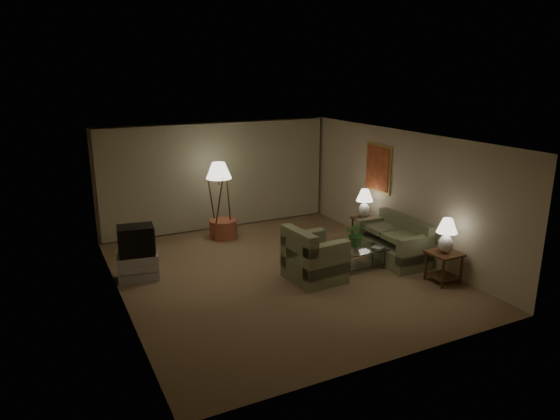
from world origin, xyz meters
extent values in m
plane|color=olive|center=(0.00, 0.00, 0.00)|extent=(7.00, 7.00, 0.00)
cube|color=beige|center=(0.00, 3.50, 1.35)|extent=(6.00, 0.04, 2.70)
cube|color=beige|center=(-3.00, 0.00, 1.35)|extent=(0.04, 7.00, 2.70)
cube|color=beige|center=(3.00, 0.00, 1.35)|extent=(0.04, 7.00, 2.70)
cube|color=white|center=(0.00, 0.00, 2.70)|extent=(6.00, 7.00, 0.04)
cube|color=#B0AB88|center=(0.00, 3.42, 1.35)|extent=(5.85, 0.12, 2.65)
cube|color=gold|center=(2.98, 0.80, 1.75)|extent=(0.03, 0.90, 1.10)
cube|color=maroon|center=(2.95, 0.80, 1.75)|extent=(0.02, 0.80, 1.00)
cube|color=gray|center=(2.50, -0.43, 0.19)|extent=(1.70, 0.92, 0.38)
cube|color=gray|center=(0.50, -0.58, 0.22)|extent=(1.15, 1.11, 0.44)
cube|color=#351A0E|center=(2.65, -1.78, 0.58)|extent=(0.56, 0.56, 0.04)
cube|color=#351A0E|center=(2.65, -1.78, 0.12)|extent=(0.48, 0.48, 0.02)
cylinder|color=#351A0E|center=(2.42, -2.01, 0.28)|extent=(0.05, 0.05, 0.56)
cylinder|color=#351A0E|center=(2.42, -1.55, 0.28)|extent=(0.05, 0.05, 0.56)
cylinder|color=#351A0E|center=(2.88, -2.01, 0.28)|extent=(0.05, 0.05, 0.56)
cylinder|color=#351A0E|center=(2.88, -1.55, 0.28)|extent=(0.05, 0.05, 0.56)
cube|color=#351A0E|center=(2.65, 0.82, 0.58)|extent=(0.49, 0.42, 0.04)
cube|color=#351A0E|center=(2.65, 0.82, 0.12)|extent=(0.42, 0.35, 0.02)
cylinder|color=#351A0E|center=(2.45, 0.67, 0.28)|extent=(0.05, 0.05, 0.56)
cylinder|color=#351A0E|center=(2.45, 0.98, 0.28)|extent=(0.05, 0.05, 0.56)
cylinder|color=#351A0E|center=(2.85, 0.67, 0.28)|extent=(0.05, 0.05, 0.56)
cylinder|color=#351A0E|center=(2.85, 0.98, 0.28)|extent=(0.05, 0.05, 0.56)
ellipsoid|color=silver|center=(2.65, -1.78, 0.77)|extent=(0.27, 0.27, 0.34)
cylinder|color=silver|center=(2.65, -1.78, 0.98)|extent=(0.03, 0.03, 0.08)
cone|color=white|center=(2.65, -1.78, 1.13)|extent=(0.39, 0.39, 0.27)
ellipsoid|color=silver|center=(2.65, 0.82, 0.77)|extent=(0.27, 0.27, 0.34)
cylinder|color=silver|center=(2.65, 0.82, 0.98)|extent=(0.03, 0.03, 0.08)
cone|color=white|center=(2.65, 0.82, 1.14)|extent=(0.39, 0.39, 0.27)
cube|color=silver|center=(1.65, -0.53, 0.41)|extent=(1.00, 0.55, 0.02)
cube|color=silver|center=(1.65, -0.53, 0.10)|extent=(0.93, 0.48, 0.01)
cylinder|color=#412F1A|center=(1.22, -0.73, 0.20)|extent=(0.04, 0.04, 0.40)
cylinder|color=#412F1A|center=(1.22, -0.32, 0.20)|extent=(0.04, 0.04, 0.40)
cylinder|color=#412F1A|center=(2.08, -0.73, 0.20)|extent=(0.04, 0.04, 0.40)
cylinder|color=#412F1A|center=(2.08, -0.32, 0.20)|extent=(0.04, 0.04, 0.40)
cube|color=#A9A9AC|center=(-2.55, 0.98, 0.25)|extent=(0.89, 0.69, 0.50)
cube|color=black|center=(-2.55, 0.98, 0.79)|extent=(0.80, 0.66, 0.57)
cylinder|color=#351A0E|center=(-0.27, 2.60, 1.45)|extent=(0.04, 0.04, 0.27)
cone|color=white|center=(-0.27, 2.60, 1.66)|extent=(0.60, 0.60, 0.38)
cylinder|color=#B25B3C|center=(-0.20, 2.60, 0.22)|extent=(0.67, 0.67, 0.44)
imported|color=white|center=(1.50, -0.53, 0.50)|extent=(0.20, 0.20, 0.17)
imported|color=#3E7C37|center=(1.50, -0.53, 0.84)|extent=(0.59, 0.56, 0.52)
imported|color=olive|center=(1.90, -0.63, 0.42)|extent=(0.22, 0.26, 0.02)
camera|label=1|loc=(-4.10, -8.32, 3.93)|focal=32.00mm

